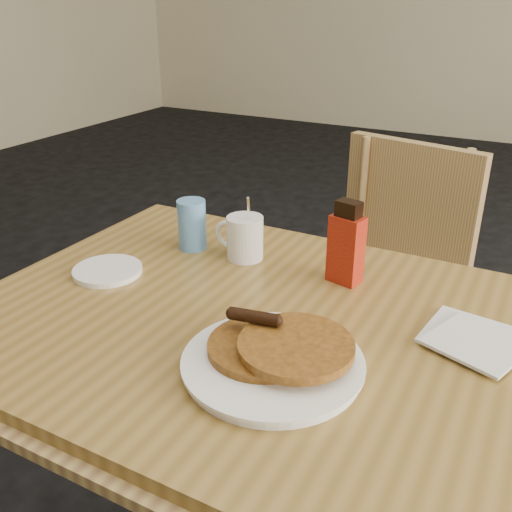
{
  "coord_description": "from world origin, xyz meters",
  "views": [
    {
      "loc": [
        0.41,
        -0.78,
        1.29
      ],
      "look_at": [
        -0.03,
        0.03,
        0.86
      ],
      "focal_mm": 40.0,
      "sensor_mm": 36.0,
      "label": 1
    }
  ],
  "objects": [
    {
      "name": "syrup_bottle",
      "position": [
        0.08,
        0.22,
        0.83
      ],
      "size": [
        0.07,
        0.06,
        0.17
      ],
      "rotation": [
        0.0,
        0.0,
        -0.22
      ],
      "color": "maroon",
      "rests_on": "main_table"
    },
    {
      "name": "pancake_plate",
      "position": [
        0.08,
        -0.11,
        0.77
      ],
      "size": [
        0.29,
        0.29,
        0.07
      ],
      "rotation": [
        0.0,
        0.0,
        -0.25
      ],
      "color": "white",
      "rests_on": "main_table"
    },
    {
      "name": "coffee_mug",
      "position": [
        -0.16,
        0.22,
        0.8
      ],
      "size": [
        0.12,
        0.08,
        0.15
      ],
      "rotation": [
        0.0,
        0.0,
        -0.15
      ],
      "color": "white",
      "rests_on": "main_table"
    },
    {
      "name": "napkin_stack",
      "position": [
        0.35,
        0.11,
        0.76
      ],
      "size": [
        0.19,
        0.2,
        0.01
      ],
      "rotation": [
        0.0,
        0.0,
        -0.13
      ],
      "color": "silver",
      "rests_on": "main_table"
    },
    {
      "name": "side_saucer",
      "position": [
        -0.37,
        0.02,
        0.76
      ],
      "size": [
        0.15,
        0.15,
        0.01
      ],
      "primitive_type": "cylinder",
      "rotation": [
        0.0,
        0.0,
        0.03
      ],
      "color": "white",
      "rests_on": "main_table"
    },
    {
      "name": "main_table",
      "position": [
        0.05,
        0.01,
        0.71
      ],
      "size": [
        1.24,
        0.84,
        0.75
      ],
      "rotation": [
        0.0,
        0.0,
        -0.0
      ],
      "color": "olive",
      "rests_on": "floor"
    },
    {
      "name": "chair_main_far",
      "position": [
        0.06,
        0.72,
        0.54
      ],
      "size": [
        0.49,
        0.5,
        0.91
      ],
      "rotation": [
        0.0,
        0.0,
        -0.23
      ],
      "color": "tan",
      "rests_on": "floor"
    },
    {
      "name": "blue_tumbler",
      "position": [
        -0.29,
        0.21,
        0.81
      ],
      "size": [
        0.08,
        0.08,
        0.11
      ],
      "primitive_type": "cylinder",
      "rotation": [
        0.0,
        0.0,
        -0.26
      ],
      "color": "#5A95D3",
      "rests_on": "main_table"
    }
  ]
}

